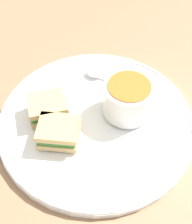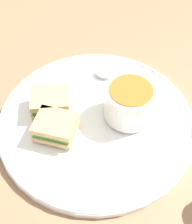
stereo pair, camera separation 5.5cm
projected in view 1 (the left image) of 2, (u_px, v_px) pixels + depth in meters
name	position (u px, v px, depth m)	size (l,w,h in m)	color
ground_plane	(96.00, 124.00, 0.58)	(2.40, 2.40, 0.00)	#8E6B4C
plate	(96.00, 121.00, 0.58)	(0.36, 0.36, 0.02)	white
soup_bowl	(128.00, 98.00, 0.56)	(0.09, 0.09, 0.06)	white
spoon	(97.00, 74.00, 0.64)	(0.10, 0.03, 0.01)	silver
sandwich_half_near	(48.00, 107.00, 0.56)	(0.09, 0.09, 0.03)	tan
sandwich_half_far	(59.00, 132.00, 0.53)	(0.09, 0.08, 0.03)	tan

